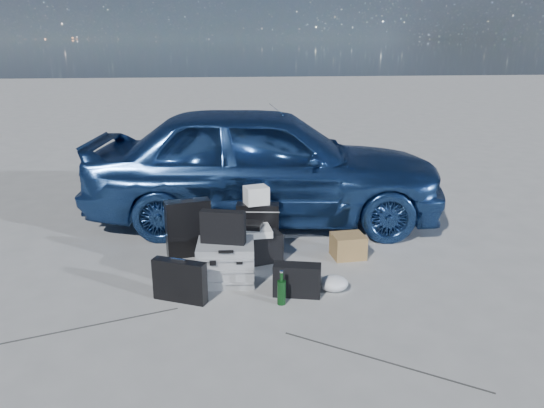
# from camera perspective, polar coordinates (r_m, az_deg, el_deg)

# --- Properties ---
(ground) EXTENTS (60.00, 60.00, 0.00)m
(ground) POSITION_cam_1_polar(r_m,az_deg,el_deg) (5.07, -2.40, -9.56)
(ground) COLOR #A8A7A3
(ground) RESTS_ON ground
(car) EXTENTS (4.66, 2.30, 1.53)m
(car) POSITION_cam_1_polar(r_m,az_deg,el_deg) (6.81, -0.78, 4.37)
(car) COLOR #2B5293
(car) RESTS_ON ground
(pelican_case) EXTENTS (0.58, 0.48, 0.40)m
(pelican_case) POSITION_cam_1_polar(r_m,az_deg,el_deg) (5.25, -4.98, -6.24)
(pelican_case) COLOR gray
(pelican_case) RESTS_ON ground
(laptop_bag) EXTENTS (0.45, 0.22, 0.32)m
(laptop_bag) POSITION_cam_1_polar(r_m,az_deg,el_deg) (5.12, -5.29, -2.49)
(laptop_bag) COLOR black
(laptop_bag) RESTS_ON pelican_case
(briefcase) EXTENTS (0.50, 0.31, 0.39)m
(briefcase) POSITION_cam_1_polar(r_m,az_deg,el_deg) (4.92, -9.90, -8.14)
(briefcase) COLOR black
(briefcase) RESTS_ON ground
(suitcase_left) EXTENTS (0.51, 0.28, 0.63)m
(suitcase_left) POSITION_cam_1_polar(r_m,az_deg,el_deg) (5.87, -8.98, -2.57)
(suitcase_left) COLOR black
(suitcase_left) RESTS_ON ground
(suitcase_right) EXTENTS (0.48, 0.23, 0.56)m
(suitcase_right) POSITION_cam_1_polar(r_m,az_deg,el_deg) (5.92, -1.53, -2.57)
(suitcase_right) COLOR black
(suitcase_right) RESTS_ON ground
(white_carton) EXTENTS (0.29, 0.25, 0.20)m
(white_carton) POSITION_cam_1_polar(r_m,az_deg,el_deg) (5.80, -1.70, 0.95)
(white_carton) COLOR white
(white_carton) RESTS_ON suitcase_right
(duffel_bag) EXTENTS (0.67, 0.44, 0.31)m
(duffel_bag) POSITION_cam_1_polar(r_m,az_deg,el_deg) (5.67, -2.15, -4.82)
(duffel_bag) COLOR black
(duffel_bag) RESTS_ON ground
(flat_box_white) EXTENTS (0.44, 0.35, 0.07)m
(flat_box_white) POSITION_cam_1_polar(r_m,az_deg,el_deg) (5.62, -2.29, -2.94)
(flat_box_white) COLOR white
(flat_box_white) RESTS_ON duffel_bag
(flat_box_black) EXTENTS (0.32, 0.26, 0.06)m
(flat_box_black) POSITION_cam_1_polar(r_m,az_deg,el_deg) (5.60, -2.48, -2.29)
(flat_box_black) COLOR black
(flat_box_black) RESTS_ON flat_box_white
(cardboard_box) EXTENTS (0.37, 0.33, 0.26)m
(cardboard_box) POSITION_cam_1_polar(r_m,az_deg,el_deg) (5.87, 8.18, -4.49)
(cardboard_box) COLOR olive
(cardboard_box) RESTS_ON ground
(plastic_bag) EXTENTS (0.28, 0.24, 0.15)m
(plastic_bag) POSITION_cam_1_polar(r_m,az_deg,el_deg) (5.11, 6.66, -8.47)
(plastic_bag) COLOR silver
(plastic_bag) RESTS_ON ground
(messenger_bag) EXTENTS (0.46, 0.26, 0.31)m
(messenger_bag) POSITION_cam_1_polar(r_m,az_deg,el_deg) (4.97, 2.70, -8.16)
(messenger_bag) COLOR black
(messenger_bag) RESTS_ON ground
(green_bottle) EXTENTS (0.08, 0.08, 0.31)m
(green_bottle) POSITION_cam_1_polar(r_m,az_deg,el_deg) (4.81, 1.03, -9.05)
(green_bottle) COLOR black
(green_bottle) RESTS_ON ground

